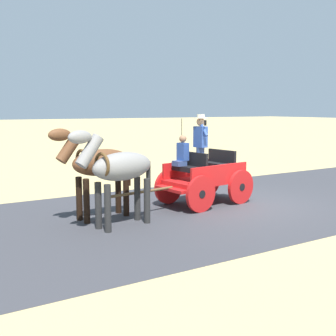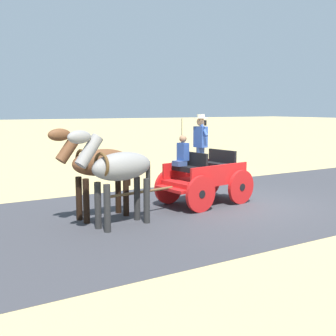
% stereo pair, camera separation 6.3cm
% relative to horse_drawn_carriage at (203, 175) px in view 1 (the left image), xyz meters
% --- Properties ---
extents(ground_plane, '(200.00, 200.00, 0.00)m').
position_rel_horse_drawn_carriage_xyz_m(ground_plane, '(-0.47, -1.05, -0.82)').
color(ground_plane, tan).
extents(road_surface, '(6.71, 160.00, 0.01)m').
position_rel_horse_drawn_carriage_xyz_m(road_surface, '(-0.47, -1.05, -0.81)').
color(road_surface, '#38383D').
rests_on(road_surface, ground).
extents(horse_drawn_carriage, '(1.75, 4.51, 2.50)m').
position_rel_horse_drawn_carriage_xyz_m(horse_drawn_carriage, '(0.00, 0.00, 0.00)').
color(horse_drawn_carriage, red).
rests_on(horse_drawn_carriage, ground).
extents(horse_near_side, '(0.86, 2.15, 2.21)m').
position_rel_horse_drawn_carriage_xyz_m(horse_near_side, '(-0.88, 2.93, 0.51)').
color(horse_near_side, gray).
rests_on(horse_near_side, ground).
extents(horse_off_side, '(0.78, 2.15, 2.21)m').
position_rel_horse_drawn_carriage_xyz_m(horse_off_side, '(0.01, 3.06, 0.51)').
color(horse_off_side, brown).
rests_on(horse_off_side, ground).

